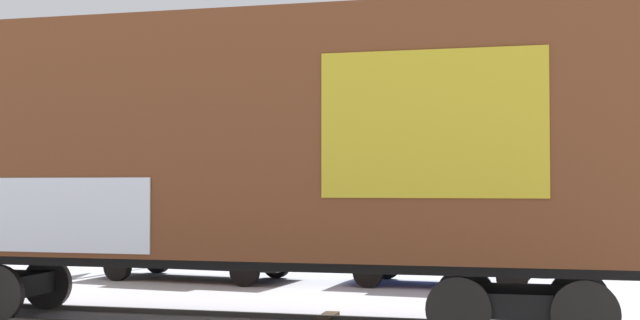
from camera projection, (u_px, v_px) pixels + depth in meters
The scene contains 5 objects.
freight_car at pixel (229, 145), 13.30m from camera, with size 13.76×3.72×4.96m.
flagpole at pixel (184, 95), 24.18m from camera, with size 0.39×1.60×7.24m.
hillside at pixel (457, 164), 89.84m from camera, with size 138.89×28.02×13.57m.
parked_car_black at pixel (197, 242), 19.55m from camera, with size 5.01×2.60×1.73m.
parked_car_blue at pixel (443, 247), 18.31m from camera, with size 4.65×2.37×1.70m.
Camera 1 is at (2.84, -12.76, 2.20)m, focal length 46.77 mm.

